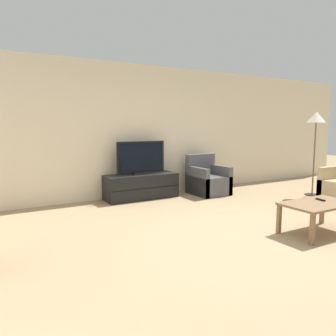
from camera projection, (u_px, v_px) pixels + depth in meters
ground_plane at (248, 232)px, 4.54m from camera, size 24.00×24.00×0.00m
wall_back at (151, 131)px, 6.92m from camera, size 12.00×0.06×2.70m
tv_stand at (141, 186)px, 6.59m from camera, size 1.48×0.52×0.49m
tv at (141, 159)px, 6.51m from camera, size 1.02×0.18×0.66m
armchair at (207, 181)px, 7.04m from camera, size 0.70×0.76×0.84m
coffee_table at (318, 206)px, 4.43m from camera, size 1.01×0.60×0.43m
remote at (320, 200)px, 4.56m from camera, size 0.07×0.15×0.02m
floor_lamp at (316, 122)px, 6.74m from camera, size 0.37×0.37×1.74m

